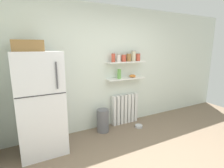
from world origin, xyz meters
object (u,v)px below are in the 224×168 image
object	(u,v)px
storage_jar_4	(133,56)
trash_bin	(103,120)
storage_jar_1	(119,58)
shelf_bowl	(133,76)
refrigerator	(40,101)
radiator	(125,109)
pet_food_bowl	(139,126)
storage_jar_5	(138,57)
vase	(119,74)
storage_jar_2	(124,58)
storage_jar_3	(129,57)
storage_jar_0	(113,57)

from	to	relation	value
storage_jar_4	trash_bin	distance (m)	1.56
storage_jar_1	shelf_bowl	world-z (taller)	storage_jar_1
refrigerator	radiator	xyz separation A→B (m)	(1.82, 0.27, -0.54)
trash_bin	shelf_bowl	bearing A→B (deg)	8.24
pet_food_bowl	storage_jar_5	bearing A→B (deg)	63.61
vase	refrigerator	bearing A→B (deg)	-171.77
storage_jar_2	storage_jar_3	distance (m)	0.13
trash_bin	pet_food_bowl	xyz separation A→B (m)	(0.79, -0.20, -0.22)
radiator	storage_jar_2	world-z (taller)	storage_jar_2
refrigerator	storage_jar_2	world-z (taller)	refrigerator
storage_jar_5	pet_food_bowl	size ratio (longest dim) A/B	1.07
radiator	storage_jar_0	xyz separation A→B (m)	(-0.32, -0.03, 1.20)
radiator	shelf_bowl	size ratio (longest dim) A/B	4.64
storage_jar_4	storage_jar_5	distance (m)	0.13
storage_jar_4	shelf_bowl	distance (m)	0.45
storage_jar_2	trash_bin	xyz separation A→B (m)	(-0.57, -0.12, -1.29)
storage_jar_1	storage_jar_3	xyz separation A→B (m)	(0.25, 0.00, 0.01)
storage_jar_0	storage_jar_1	distance (m)	0.13
refrigerator	shelf_bowl	world-z (taller)	refrigerator
storage_jar_3	trash_bin	size ratio (longest dim) A/B	0.38
storage_jar_0	storage_jar_1	world-z (taller)	storage_jar_0
storage_jar_5	pet_food_bowl	bearing A→B (deg)	-116.39
storage_jar_3	refrigerator	bearing A→B (deg)	-172.79
storage_jar_1	storage_jar_2	distance (m)	0.13
storage_jar_0	storage_jar_3	world-z (taller)	storage_jar_0
shelf_bowl	pet_food_bowl	distance (m)	1.14
storage_jar_5	storage_jar_1	bearing A→B (deg)	-180.00
storage_jar_3	storage_jar_5	xyz separation A→B (m)	(0.25, 0.00, -0.00)
storage_jar_3	trash_bin	bearing A→B (deg)	-170.41
vase	pet_food_bowl	size ratio (longest dim) A/B	1.23
storage_jar_4	storage_jar_3	bearing A→B (deg)	-180.00
storage_jar_0	pet_food_bowl	world-z (taller)	storage_jar_0
storage_jar_3	radiator	bearing A→B (deg)	154.72
radiator	trash_bin	bearing A→B (deg)	-166.85
storage_jar_0	shelf_bowl	size ratio (longest dim) A/B	1.33
storage_jar_2	storage_jar_4	xyz separation A→B (m)	(0.25, 0.00, 0.03)
storage_jar_5	storage_jar_0	bearing A→B (deg)	-180.00
storage_jar_0	storage_jar_3	distance (m)	0.38
storage_jar_0	storage_jar_5	world-z (taller)	storage_jar_0
storage_jar_4	refrigerator	bearing A→B (deg)	-173.24
storage_jar_3	vase	distance (m)	0.42
storage_jar_3	shelf_bowl	size ratio (longest dim) A/B	1.24
trash_bin	storage_jar_3	bearing A→B (deg)	9.59
radiator	storage_jar_3	distance (m)	1.20
vase	trash_bin	bearing A→B (deg)	-165.63
vase	storage_jar_2	bearing A→B (deg)	-0.00
shelf_bowl	trash_bin	bearing A→B (deg)	-171.76
storage_jar_1	storage_jar_2	world-z (taller)	storage_jar_1
storage_jar_4	storage_jar_1	bearing A→B (deg)	-180.00
storage_jar_4	radiator	bearing A→B (deg)	171.05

